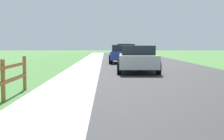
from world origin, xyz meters
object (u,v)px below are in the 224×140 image
at_px(parked_suv_silver, 138,58).
at_px(parked_car_red, 127,51).
at_px(parked_car_blue, 123,54).
at_px(parked_car_white, 123,50).

xyz_separation_m(parked_suv_silver, parked_car_red, (0.55, 17.79, 0.03)).
bearing_deg(parked_suv_silver, parked_car_red, 88.24).
xyz_separation_m(parked_car_blue, parked_car_white, (0.92, 18.47, 0.04)).
bearing_deg(parked_car_white, parked_car_blue, -92.87).
bearing_deg(parked_car_red, parked_car_blue, -95.21).
bearing_deg(parked_car_white, parked_car_red, -90.61).
bearing_deg(parked_car_blue, parked_suv_silver, -88.17).
distance_m(parked_car_red, parked_car_white, 9.42).
xyz_separation_m(parked_suv_silver, parked_car_blue, (-0.28, 8.74, 0.02)).
relative_size(parked_suv_silver, parked_car_blue, 1.11).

